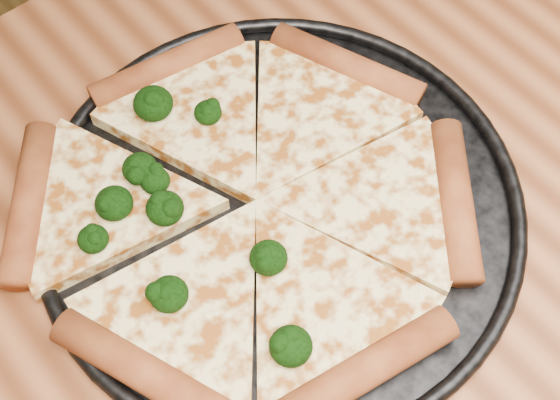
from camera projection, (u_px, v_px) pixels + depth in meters
pizza_pan at (280, 205)px, 0.59m from camera, size 0.37×0.37×0.02m
pizza at (252, 201)px, 0.58m from camera, size 0.36×0.34×0.03m
broccoli_florets at (177, 209)px, 0.57m from camera, size 0.15×0.25×0.02m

